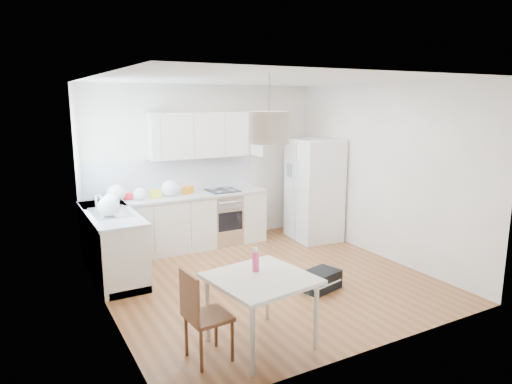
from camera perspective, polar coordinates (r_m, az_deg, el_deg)
floor at (r=6.46m, az=1.11°, el=-10.80°), size 4.20×4.20×0.00m
ceiling at (r=5.99m, az=1.22°, el=13.87°), size 4.20×4.20×0.00m
wall_back at (r=7.94m, az=-6.47°, el=3.44°), size 4.20×0.00×4.20m
wall_left at (r=5.36m, az=-18.64°, el=-0.96°), size 0.00×4.20×4.20m
wall_right at (r=7.35m, az=15.49°, el=2.45°), size 0.00×4.20×4.20m
window_glassblock at (r=6.43m, az=-20.66°, el=4.49°), size 0.02×1.00×1.00m
cabinets_back at (r=7.64m, az=-9.61°, el=-3.94°), size 3.00×0.60×0.88m
cabinets_left at (r=6.79m, az=-17.53°, el=-6.30°), size 0.60×1.80×0.88m
counter_back at (r=7.53m, az=-9.73°, el=-0.56°), size 3.02×0.64×0.04m
counter_left at (r=6.67m, az=-17.77°, el=-2.52°), size 0.64×1.82×0.04m
backsplash_back at (r=7.75m, az=-10.53°, el=2.07°), size 3.00×0.01×0.58m
backsplash_left at (r=6.55m, az=-20.45°, el=-0.16°), size 0.01×1.80×0.58m
upper_cabinets at (r=7.68m, az=-7.14°, el=7.09°), size 1.70×0.32×0.75m
range_oven at (r=7.93m, az=-4.15°, el=-3.24°), size 0.50×0.61×0.88m
sink at (r=6.61m, az=-17.69°, el=-2.49°), size 0.50×0.80×0.16m
refrigerator at (r=8.13m, az=7.32°, el=0.31°), size 0.92×0.95×1.78m
dining_table at (r=4.61m, az=0.61°, el=-11.44°), size 1.04×1.04×0.73m
dining_chair at (r=4.48m, az=-5.96°, el=-15.00°), size 0.41×0.41×0.91m
drink_bottle at (r=4.68m, az=-0.04°, el=-8.41°), size 0.07×0.07×0.25m
gym_bag at (r=6.15m, az=7.98°, el=-10.87°), size 0.59×0.46×0.24m
pendant_lamp at (r=4.51m, az=1.63°, el=8.06°), size 0.52×0.52×0.31m
grocery_bag_a at (r=7.27m, az=-17.09°, el=-0.14°), size 0.29×0.25×0.26m
grocery_bag_b at (r=7.28m, az=-14.27°, el=-0.24°), size 0.21×0.18×0.19m
grocery_bag_c at (r=7.46m, az=-10.66°, el=0.47°), size 0.29×0.25×0.26m
grocery_bag_d at (r=6.84m, az=-17.70°, el=-1.05°), size 0.24×0.21×0.22m
grocery_bag_e at (r=6.39m, az=-17.94°, el=-1.72°), size 0.29×0.25×0.26m
snack_orange at (r=7.63m, az=-8.50°, el=0.25°), size 0.21×0.18×0.12m
snack_yellow at (r=7.44m, az=-12.49°, el=-0.19°), size 0.18×0.11×0.12m
snack_red at (r=7.40m, az=-15.69°, el=-0.50°), size 0.15×0.10×0.10m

